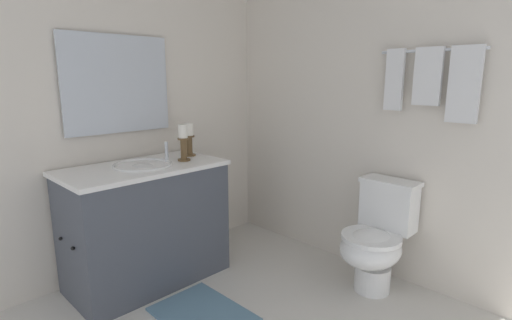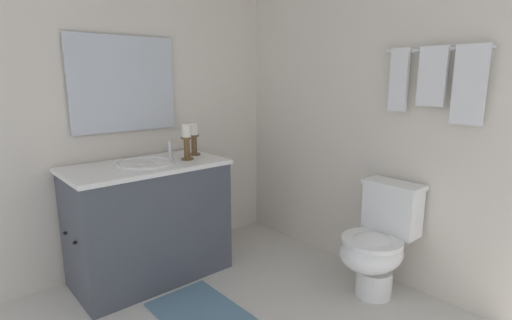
{
  "view_description": "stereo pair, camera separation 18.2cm",
  "coord_description": "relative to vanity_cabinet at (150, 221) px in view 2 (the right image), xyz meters",
  "views": [
    {
      "loc": [
        1.21,
        -1.18,
        1.43
      ],
      "look_at": [
        -0.56,
        0.6,
        0.89
      ],
      "focal_mm": 27.23,
      "sensor_mm": 36.0,
      "label": 1
    },
    {
      "loc": [
        1.34,
        -1.04,
        1.43
      ],
      "look_at": [
        -0.56,
        0.6,
        0.89
      ],
      "focal_mm": 27.23,
      "sensor_mm": 36.0,
      "label": 2
    }
  ],
  "objects": [
    {
      "name": "candle_holder_tall",
      "position": [
        -0.05,
        0.42,
        0.55
      ],
      "size": [
        0.09,
        0.09,
        0.25
      ],
      "color": "brown",
      "rests_on": "vanity_cabinet"
    },
    {
      "name": "towel_near_vanity",
      "position": [
        1.16,
        1.22,
        0.99
      ],
      "size": [
        0.12,
        0.03,
        0.4
      ],
      "primitive_type": "cube",
      "color": "white",
      "rests_on": "towel_bar"
    },
    {
      "name": "mirror",
      "position": [
        -0.28,
        0.0,
        0.96
      ],
      "size": [
        0.02,
        0.78,
        0.68
      ],
      "primitive_type": "cube",
      "color": "silver"
    },
    {
      "name": "wall_back",
      "position": [
        1.14,
        1.3,
        0.8
      ],
      "size": [
        2.93,
        0.04,
        2.45
      ],
      "primitive_type": "cube",
      "color": "silver",
      "rests_on": "ground"
    },
    {
      "name": "sink_basin",
      "position": [
        0.0,
        0.0,
        0.38
      ],
      "size": [
        0.4,
        0.4,
        0.24
      ],
      "color": "white",
      "rests_on": "vanity_cabinet"
    },
    {
      "name": "bath_mat",
      "position": [
        0.62,
        0.0,
        -0.42
      ],
      "size": [
        0.6,
        0.44,
        0.02
      ],
      "primitive_type": "cube",
      "color": "slate",
      "rests_on": "ground"
    },
    {
      "name": "wall_left",
      "position": [
        -0.33,
        -0.1,
        0.8
      ],
      "size": [
        0.04,
        2.8,
        2.45
      ],
      "primitive_type": "cube",
      "color": "silver",
      "rests_on": "ground"
    },
    {
      "name": "towel_bar",
      "position": [
        1.38,
        1.24,
        1.17
      ],
      "size": [
        0.65,
        0.02,
        0.02
      ],
      "primitive_type": "cylinder",
      "rotation": [
        0.0,
        1.57,
        0.0
      ],
      "color": "silver"
    },
    {
      "name": "vanity_cabinet",
      "position": [
        0.0,
        0.0,
        0.0
      ],
      "size": [
        0.58,
        1.09,
        0.84
      ],
      "color": "#474C56",
      "rests_on": "ground"
    },
    {
      "name": "candle_holder_short",
      "position": [
        0.07,
        0.29,
        0.56
      ],
      "size": [
        0.09,
        0.09,
        0.26
      ],
      "color": "brown",
      "rests_on": "vanity_cabinet"
    },
    {
      "name": "towel_near_corner",
      "position": [
        1.59,
        1.22,
        0.96
      ],
      "size": [
        0.18,
        0.03,
        0.45
      ],
      "primitive_type": "cube",
      "color": "white",
      "rests_on": "towel_bar"
    },
    {
      "name": "towel_center",
      "position": [
        1.38,
        1.22,
        1.01
      ],
      "size": [
        0.17,
        0.03,
        0.36
      ],
      "primitive_type": "cube",
      "color": "white",
      "rests_on": "towel_bar"
    },
    {
      "name": "toilet",
      "position": [
        1.21,
        1.02,
        -0.06
      ],
      "size": [
        0.39,
        0.54,
        0.75
      ],
      "color": "white",
      "rests_on": "ground"
    }
  ]
}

